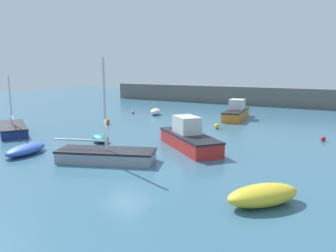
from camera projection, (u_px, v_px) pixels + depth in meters
The scene contains 14 objects.
ground_plane at pixel (126, 164), 18.85m from camera, with size 120.00×120.00×0.20m, color #38667F.
harbor_breakwater at pixel (269, 96), 47.49m from camera, with size 52.86×2.61×2.65m, color #66605B.
fishing_dinghy_green at pixel (156, 112), 38.19m from camera, with size 1.80×2.24×0.75m.
cabin_cruiser_white at pixel (189, 138), 22.13m from camera, with size 6.10×5.48×2.14m.
rowboat_white_midwater at pixel (263, 195), 12.95m from camera, with size 3.05×3.39×0.81m.
motorboat_with_cabin at pixel (236, 112), 35.04m from camera, with size 2.64×6.60×2.07m.
sailboat_tall_mast at pixel (106, 155), 18.98m from camera, with size 5.94×3.85×5.95m.
sailboat_twin_hulled at pixel (13, 129), 27.21m from camera, with size 6.10×4.76×4.76m.
dinghy_near_pier at pixel (100, 138), 23.96m from camera, with size 2.15×1.87×0.58m.
open_tender_yellow at pixel (26, 149), 20.63m from camera, with size 2.01×3.36×0.62m.
mooring_buoy_yellow at pixel (217, 126), 29.34m from camera, with size 0.49×0.49×0.49m, color yellow.
mooring_buoy_pink at pixel (133, 112), 39.14m from camera, with size 0.37×0.37×0.37m, color #EA668C.
mooring_buoy_red at pixel (323, 139), 24.32m from camera, with size 0.37×0.37×0.37m, color red.
mooring_buoy_orange at pixel (107, 122), 31.66m from camera, with size 0.54×0.54×0.54m, color orange.
Camera 1 is at (11.30, -14.46, 5.35)m, focal length 35.00 mm.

